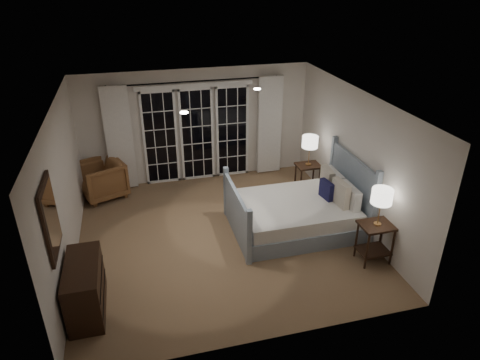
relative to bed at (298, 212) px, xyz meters
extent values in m
plane|color=#92774E|center=(-1.42, 0.08, -0.33)|extent=(5.00, 5.00, 0.00)
plane|color=silver|center=(-1.42, 0.08, 2.17)|extent=(5.00, 5.00, 0.00)
cube|color=silver|center=(-3.92, 0.08, 0.92)|extent=(0.02, 5.00, 2.50)
cube|color=silver|center=(1.08, 0.08, 0.92)|extent=(0.02, 5.00, 2.50)
cube|color=silver|center=(-1.42, 2.58, 0.92)|extent=(5.00, 0.02, 2.50)
cube|color=silver|center=(-1.42, -2.42, 0.92)|extent=(5.00, 0.02, 2.50)
cube|color=black|center=(-2.22, 2.55, 0.72)|extent=(0.66, 0.02, 2.02)
cube|color=black|center=(-1.42, 2.55, 0.72)|extent=(0.66, 0.02, 2.02)
cube|color=black|center=(-0.62, 2.55, 0.72)|extent=(0.66, 0.02, 2.02)
cube|color=white|center=(-1.42, 2.54, 1.82)|extent=(2.50, 0.04, 0.10)
cylinder|color=black|center=(-1.42, 2.48, 1.92)|extent=(3.50, 0.03, 0.03)
cube|color=white|center=(-3.07, 2.46, 0.82)|extent=(0.55, 0.10, 2.25)
cube|color=white|center=(0.23, 2.46, 0.82)|extent=(0.55, 0.10, 2.25)
cylinder|color=white|center=(-0.62, 0.68, 2.16)|extent=(0.12, 0.12, 0.01)
cylinder|color=white|center=(-2.02, -0.32, 2.16)|extent=(0.12, 0.12, 0.01)
cube|color=#8891A4|center=(-0.07, 0.00, -0.18)|extent=(2.07, 1.62, 0.30)
cube|color=silver|center=(-0.07, 0.00, 0.10)|extent=(2.01, 1.56, 0.25)
cube|color=#8891A4|center=(1.03, 0.00, 0.33)|extent=(0.06, 1.62, 1.31)
cube|color=#8891A4|center=(-1.16, 0.00, 0.12)|extent=(0.06, 1.62, 0.91)
cube|color=silver|center=(0.83, -0.32, 0.41)|extent=(0.14, 0.60, 0.36)
cube|color=silver|center=(0.83, 0.32, 0.41)|extent=(0.14, 0.60, 0.36)
cube|color=beige|center=(0.67, -0.28, 0.45)|extent=(0.16, 0.46, 0.45)
cube|color=beige|center=(0.67, 0.28, 0.45)|extent=(0.16, 0.46, 0.45)
cube|color=#17153B|center=(0.53, 0.00, 0.40)|extent=(0.15, 0.35, 0.34)
cube|color=#331E11|center=(0.84, -1.24, 0.35)|extent=(0.54, 0.43, 0.04)
cube|color=#331E11|center=(0.84, -1.24, -0.14)|extent=(0.50, 0.39, 0.03)
cylinder|color=#331E11|center=(0.61, -1.41, 0.00)|extent=(0.04, 0.04, 0.67)
cylinder|color=#331E11|center=(1.07, -1.41, 0.00)|extent=(0.04, 0.04, 0.67)
cylinder|color=#331E11|center=(0.61, -1.07, 0.00)|extent=(0.04, 0.04, 0.67)
cylinder|color=#331E11|center=(1.07, -1.07, 0.00)|extent=(0.04, 0.04, 0.67)
cube|color=#331E11|center=(0.72, 1.28, 0.29)|extent=(0.50, 0.40, 0.04)
cube|color=#331E11|center=(0.72, 1.28, -0.15)|extent=(0.46, 0.36, 0.03)
cylinder|color=#331E11|center=(0.51, 1.12, -0.02)|extent=(0.04, 0.04, 0.61)
cylinder|color=#331E11|center=(0.93, 1.12, -0.02)|extent=(0.04, 0.04, 0.61)
cylinder|color=#331E11|center=(0.51, 1.44, -0.02)|extent=(0.04, 0.04, 0.61)
cylinder|color=#331E11|center=(0.93, 1.44, -0.02)|extent=(0.04, 0.04, 0.61)
cylinder|color=tan|center=(0.84, -1.24, 0.38)|extent=(0.12, 0.12, 0.02)
cylinder|color=tan|center=(0.84, -1.24, 0.57)|extent=(0.02, 0.02, 0.37)
cylinder|color=white|center=(0.84, -1.24, 0.88)|extent=(0.33, 0.33, 0.24)
cylinder|color=tan|center=(0.72, 1.28, 0.32)|extent=(0.12, 0.12, 0.02)
cylinder|color=tan|center=(0.72, 1.28, 0.52)|extent=(0.02, 0.02, 0.37)
cylinder|color=white|center=(0.72, 1.28, 0.83)|extent=(0.33, 0.33, 0.24)
imported|color=brown|center=(-3.52, 2.18, 0.06)|extent=(1.11, 1.10, 0.79)
cube|color=#331E11|center=(-3.65, -1.25, 0.06)|extent=(0.46, 1.10, 0.78)
cube|color=black|center=(-3.41, -1.25, -0.08)|extent=(0.01, 1.08, 0.01)
cube|color=black|center=(-3.41, -1.25, 0.18)|extent=(0.01, 1.08, 0.01)
cube|color=#331E11|center=(-3.89, -1.25, 1.22)|extent=(0.04, 0.85, 1.00)
cube|color=white|center=(-3.86, -1.25, 1.22)|extent=(0.01, 0.73, 0.88)
camera|label=1|loc=(-2.73, -6.27, 4.04)|focal=32.00mm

